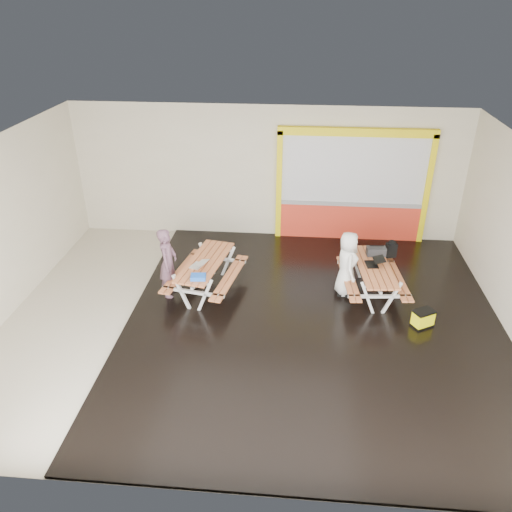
# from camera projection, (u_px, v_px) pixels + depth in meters

# --- Properties ---
(room) EXTENTS (10.02, 8.02, 3.52)m
(room) POSITION_uv_depth(u_px,v_px,m) (252.00, 243.00, 9.39)
(room) COLOR beige
(room) RESTS_ON ground
(deck) EXTENTS (7.50, 7.98, 0.05)m
(deck) POSITION_uv_depth(u_px,v_px,m) (314.00, 322.00, 10.11)
(deck) COLOR black
(deck) RESTS_ON room
(kiosk) EXTENTS (3.88, 0.16, 3.00)m
(kiosk) POSITION_uv_depth(u_px,v_px,m) (352.00, 189.00, 12.81)
(kiosk) COLOR red
(kiosk) RESTS_ON room
(picnic_table_left) EXTENTS (1.68, 2.19, 0.80)m
(picnic_table_left) POSITION_uv_depth(u_px,v_px,m) (206.00, 269.00, 10.86)
(picnic_table_left) COLOR #C06D3E
(picnic_table_left) RESTS_ON deck
(picnic_table_right) EXTENTS (1.45, 2.00, 0.76)m
(picnic_table_right) POSITION_uv_depth(u_px,v_px,m) (373.00, 273.00, 10.74)
(picnic_table_right) COLOR #C06D3E
(picnic_table_right) RESTS_ON deck
(person_left) EXTENTS (0.39, 0.58, 1.55)m
(person_left) POSITION_uv_depth(u_px,v_px,m) (168.00, 263.00, 10.63)
(person_left) COLOR #664557
(person_left) RESTS_ON deck
(person_right) EXTENTS (0.54, 0.75, 1.44)m
(person_right) POSITION_uv_depth(u_px,v_px,m) (347.00, 263.00, 10.68)
(person_right) COLOR white
(person_right) RESTS_ON deck
(laptop_left) EXTENTS (0.43, 0.41, 0.15)m
(laptop_left) POSITION_uv_depth(u_px,v_px,m) (199.00, 264.00, 10.54)
(laptop_left) COLOR silver
(laptop_left) RESTS_ON picnic_table_left
(laptop_right) EXTENTS (0.42, 0.38, 0.16)m
(laptop_right) POSITION_uv_depth(u_px,v_px,m) (374.00, 263.00, 10.67)
(laptop_right) COLOR black
(laptop_right) RESTS_ON picnic_table_right
(blue_pouch) EXTENTS (0.32, 0.24, 0.09)m
(blue_pouch) POSITION_uv_depth(u_px,v_px,m) (198.00, 277.00, 10.09)
(blue_pouch) COLOR blue
(blue_pouch) RESTS_ON picnic_table_left
(toolbox) EXTENTS (0.43, 0.25, 0.24)m
(toolbox) POSITION_uv_depth(u_px,v_px,m) (376.00, 251.00, 11.04)
(toolbox) COLOR black
(toolbox) RESTS_ON picnic_table_right
(backpack) EXTENTS (0.27, 0.21, 0.40)m
(backpack) POSITION_uv_depth(u_px,v_px,m) (391.00, 249.00, 11.46)
(backpack) COLOR black
(backpack) RESTS_ON picnic_table_right
(dark_case) EXTENTS (0.41, 0.33, 0.14)m
(dark_case) POSITION_uv_depth(u_px,v_px,m) (346.00, 292.00, 10.94)
(dark_case) COLOR black
(dark_case) RESTS_ON deck
(fluke_bag) EXTENTS (0.49, 0.44, 0.36)m
(fluke_bag) POSITION_uv_depth(u_px,v_px,m) (423.00, 319.00, 9.88)
(fluke_bag) COLOR black
(fluke_bag) RESTS_ON deck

